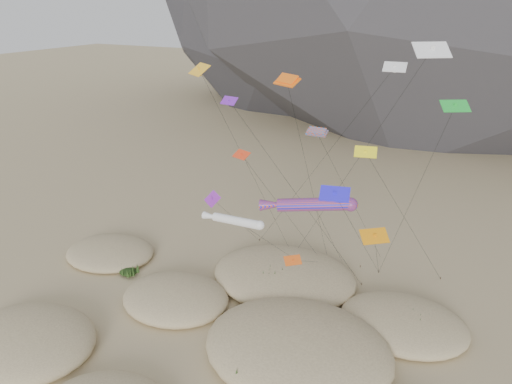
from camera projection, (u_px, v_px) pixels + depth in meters
ground at (221, 379)px, 42.81m from camera, size 500.00×500.00×0.00m
dunes at (237, 333)px, 47.63m from camera, size 50.36×37.26×3.84m
dune_grass at (232, 339)px, 46.47m from camera, size 43.14×27.46×1.49m
kite_stakes at (333, 262)px, 61.46m from camera, size 23.26×5.50×0.30m
rainbow_tube_kite at (310, 205)px, 46.13m from camera, size 8.94×15.18×13.68m
white_tube_kite at (234, 221)px, 45.96m from camera, size 6.79×15.37×12.04m
orange_parafoil at (287, 82)px, 46.83m from camera, size 3.46×11.00×23.87m
multi_parafoil at (318, 134)px, 47.10m from camera, size 5.49×13.92×19.18m
delta_kites at (322, 146)px, 43.75m from camera, size 25.07×20.56×27.39m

